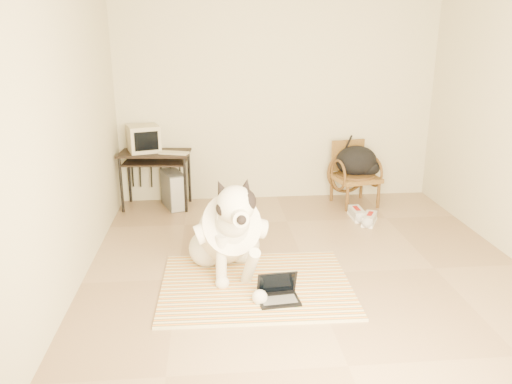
{
  "coord_description": "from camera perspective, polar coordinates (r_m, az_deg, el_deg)",
  "views": [
    {
      "loc": [
        -0.85,
        -4.0,
        2.05
      ],
      "look_at": [
        -0.47,
        0.05,
        0.77
      ],
      "focal_mm": 35.0,
      "sensor_mm": 36.0,
      "label": 1
    }
  ],
  "objects": [
    {
      "name": "floor",
      "position": [
        4.57,
        6.08,
        -9.26
      ],
      "size": [
        4.5,
        4.5,
        0.0
      ],
      "primitive_type": "plane",
      "color": "#917559",
      "rests_on": "ground"
    },
    {
      "name": "wall_back",
      "position": [
        6.34,
        2.5,
        11.16
      ],
      "size": [
        4.5,
        0.0,
        4.5
      ],
      "primitive_type": "plane",
      "rotation": [
        1.57,
        0.0,
        0.0
      ],
      "color": "beige",
      "rests_on": "floor"
    },
    {
      "name": "wall_front",
      "position": [
        2.06,
        19.39,
        -3.45
      ],
      "size": [
        4.5,
        0.0,
        4.5
      ],
      "primitive_type": "plane",
      "rotation": [
        -1.57,
        0.0,
        0.0
      ],
      "color": "beige",
      "rests_on": "floor"
    },
    {
      "name": "wall_left",
      "position": [
        4.22,
        -21.19,
        6.76
      ],
      "size": [
        0.0,
        4.5,
        4.5
      ],
      "primitive_type": "plane",
      "rotation": [
        1.57,
        0.0,
        1.57
      ],
      "color": "beige",
      "rests_on": "floor"
    },
    {
      "name": "rug",
      "position": [
        4.33,
        0.01,
        -10.6
      ],
      "size": [
        1.63,
        1.26,
        0.02
      ],
      "color": "orange",
      "rests_on": "floor"
    },
    {
      "name": "dog",
      "position": [
        4.4,
        -3.16,
        -4.63
      ],
      "size": [
        0.66,
        1.34,
        1.0
      ],
      "color": "silver",
      "rests_on": "rug"
    },
    {
      "name": "laptop",
      "position": [
        4.09,
        2.54,
        -11.45
      ],
      "size": [
        0.34,
        0.26,
        0.23
      ],
      "color": "black",
      "rests_on": "rug"
    },
    {
      "name": "computer_desk",
      "position": [
        6.18,
        -11.47,
        3.6
      ],
      "size": [
        0.88,
        0.54,
        0.7
      ],
      "color": "black",
      "rests_on": "floor"
    },
    {
      "name": "crt_monitor",
      "position": [
        6.19,
        -12.71,
        5.97
      ],
      "size": [
        0.44,
        0.43,
        0.32
      ],
      "color": "#B1A78B",
      "rests_on": "computer_desk"
    },
    {
      "name": "desk_keyboard",
      "position": [
        6.03,
        -9.37,
        4.44
      ],
      "size": [
        0.37,
        0.23,
        0.02
      ],
      "primitive_type": "cube",
      "rotation": [
        0.0,
        0.0,
        -0.31
      ],
      "color": "#B1A78B",
      "rests_on": "computer_desk"
    },
    {
      "name": "pc_tower",
      "position": [
        6.25,
        -9.42,
        0.26
      ],
      "size": [
        0.35,
        0.52,
        0.45
      ],
      "color": "#535356",
      "rests_on": "floor"
    },
    {
      "name": "rattan_chair",
      "position": [
        6.37,
        11.11,
        2.11
      ],
      "size": [
        0.61,
        0.6,
        0.78
      ],
      "color": "brown",
      "rests_on": "floor"
    },
    {
      "name": "backpack",
      "position": [
        6.36,
        11.62,
        3.36
      ],
      "size": [
        0.55,
        0.43,
        0.38
      ],
      "color": "black",
      "rests_on": "rattan_chair"
    },
    {
      "name": "sneaker_left",
      "position": [
        5.95,
        11.46,
        -2.48
      ],
      "size": [
        0.14,
        0.34,
        0.12
      ],
      "color": "white",
      "rests_on": "floor"
    },
    {
      "name": "sneaker_right",
      "position": [
        5.82,
        12.83,
        -3.05
      ],
      "size": [
        0.26,
        0.34,
        0.11
      ],
      "color": "white",
      "rests_on": "floor"
    }
  ]
}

